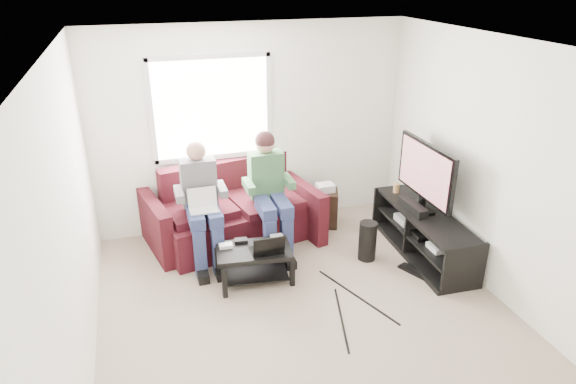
{
  "coord_description": "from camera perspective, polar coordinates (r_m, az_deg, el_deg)",
  "views": [
    {
      "loc": [
        -1.42,
        -3.87,
        3.19
      ],
      "look_at": [
        -0.04,
        0.6,
        1.12
      ],
      "focal_mm": 32.0,
      "sensor_mm": 36.0,
      "label": 1
    }
  ],
  "objects": [
    {
      "name": "console_black",
      "position": [
        6.25,
        15.08,
        -4.3
      ],
      "size": [
        0.38,
        0.3,
        0.07
      ],
      "primitive_type": "cube",
      "color": "black",
      "rests_on": "tv_stand"
    },
    {
      "name": "end_table",
      "position": [
        6.81,
        4.09,
        -1.63
      ],
      "size": [
        0.33,
        0.33,
        0.59
      ],
      "color": "black",
      "rests_on": "floor"
    },
    {
      "name": "coffee_table",
      "position": [
        5.61,
        -3.81,
        -7.27
      ],
      "size": [
        0.85,
        0.58,
        0.4
      ],
      "color": "black",
      "rests_on": "floor"
    },
    {
      "name": "wall_right",
      "position": [
        5.5,
        22.69,
        1.86
      ],
      "size": [
        0.0,
        4.5,
        4.5
      ],
      "primitive_type": "plane",
      "rotation": [
        1.57,
        0.0,
        -1.57
      ],
      "color": "white",
      "rests_on": "floor"
    },
    {
      "name": "soundbar",
      "position": [
        6.18,
        13.69,
        -1.59
      ],
      "size": [
        0.12,
        0.5,
        0.1
      ],
      "primitive_type": "cube",
      "color": "black",
      "rests_on": "tv_stand"
    },
    {
      "name": "controller_b",
      "position": [
        5.68,
        -5.26,
        -5.42
      ],
      "size": [
        0.15,
        0.1,
        0.04
      ],
      "primitive_type": "cube",
      "rotation": [
        0.0,
        0.0,
        -0.1
      ],
      "color": "black",
      "rests_on": "coffee_table"
    },
    {
      "name": "wall_left",
      "position": [
        4.35,
        -23.06,
        -3.96
      ],
      "size": [
        0.0,
        4.5,
        4.5
      ],
      "primitive_type": "plane",
      "rotation": [
        1.57,
        0.0,
        1.57
      ],
      "color": "white",
      "rests_on": "floor"
    },
    {
      "name": "laptop_black",
      "position": [
        5.46,
        -2.44,
        -5.46
      ],
      "size": [
        0.39,
        0.32,
        0.24
      ],
      "primitive_type": null,
      "rotation": [
        0.0,
        0.0,
        -0.25
      ],
      "color": "black",
      "rests_on": "coffee_table"
    },
    {
      "name": "controller_c",
      "position": [
        5.74,
        -1.28,
        -5.0
      ],
      "size": [
        0.15,
        0.1,
        0.04
      ],
      "primitive_type": "cube",
      "rotation": [
        0.0,
        0.0,
        -0.09
      ],
      "color": "gray",
      "rests_on": "coffee_table"
    },
    {
      "name": "floor",
      "position": [
        5.22,
        2.39,
        -13.86
      ],
      "size": [
        4.5,
        4.5,
        0.0
      ],
      "primitive_type": "plane",
      "color": "tan",
      "rests_on": "ground"
    },
    {
      "name": "ceiling",
      "position": [
        4.17,
        3.02,
        15.7
      ],
      "size": [
        4.5,
        4.5,
        0.0
      ],
      "primitive_type": "plane",
      "rotation": [
        3.14,
        0.0,
        0.0
      ],
      "color": "white",
      "rests_on": "wall_back"
    },
    {
      "name": "person_left",
      "position": [
        5.87,
        -9.59,
        -0.75
      ],
      "size": [
        0.4,
        0.7,
        1.4
      ],
      "color": "navy",
      "rests_on": "sofa"
    },
    {
      "name": "wall_back",
      "position": [
        6.56,
        -4.01,
        7.08
      ],
      "size": [
        4.5,
        0.0,
        4.5
      ],
      "primitive_type": "plane",
      "rotation": [
        1.57,
        0.0,
        0.0
      ],
      "color": "white",
      "rests_on": "floor"
    },
    {
      "name": "window",
      "position": [
        6.38,
        -8.47,
        9.17
      ],
      "size": [
        1.48,
        0.04,
        1.28
      ],
      "color": "white",
      "rests_on": "wall_back"
    },
    {
      "name": "keyboard_floor",
      "position": [
        6.05,
        13.99,
        -8.6
      ],
      "size": [
        0.29,
        0.43,
        0.02
      ],
      "primitive_type": "cube",
      "rotation": [
        0.0,
        0.0,
        0.42
      ],
      "color": "black",
      "rests_on": "floor"
    },
    {
      "name": "controller_a",
      "position": [
        5.61,
        -6.93,
        -5.96
      ],
      "size": [
        0.15,
        0.1,
        0.04
      ],
      "primitive_type": "cube",
      "rotation": [
        0.0,
        0.0,
        -0.06
      ],
      "color": "silver",
      "rests_on": "coffee_table"
    },
    {
      "name": "subwoofer",
      "position": [
        6.1,
        8.83,
        -5.4
      ],
      "size": [
        0.21,
        0.21,
        0.47
      ],
      "primitive_type": "cylinder",
      "color": "black",
      "rests_on": "floor"
    },
    {
      "name": "console_white",
      "position": [
        6.0,
        16.8,
        -5.82
      ],
      "size": [
        0.3,
        0.22,
        0.06
      ],
      "primitive_type": "cube",
      "color": "silver",
      "rests_on": "tv_stand"
    },
    {
      "name": "tv",
      "position": [
        6.08,
        15.02,
        2.05
      ],
      "size": [
        0.12,
        1.1,
        0.81
      ],
      "color": "black",
      "rests_on": "tv_stand"
    },
    {
      "name": "sofa",
      "position": [
        6.45,
        -6.31,
        -2.49
      ],
      "size": [
        2.2,
        1.29,
        0.94
      ],
      "color": "#3F0F17",
      "rests_on": "floor"
    },
    {
      "name": "tv_stand",
      "position": [
        6.32,
        14.78,
        -4.73
      ],
      "size": [
        0.57,
        1.68,
        0.55
      ],
      "color": "black",
      "rests_on": "floor"
    },
    {
      "name": "person_right",
      "position": [
        6.01,
        -2.1,
        0.79
      ],
      "size": [
        0.4,
        0.71,
        1.44
      ],
      "color": "navy",
      "rests_on": "sofa"
    },
    {
      "name": "drink_cup",
      "position": [
        6.62,
        11.96,
        0.44
      ],
      "size": [
        0.08,
        0.08,
        0.12
      ],
      "primitive_type": "cylinder",
      "color": "#B1824C",
      "rests_on": "tv_stand"
    },
    {
      "name": "wall_front",
      "position": [
        2.87,
        18.87,
        -18.93
      ],
      "size": [
        4.5,
        0.0,
        4.5
      ],
      "primitive_type": "plane",
      "rotation": [
        -1.57,
        0.0,
        0.0
      ],
      "color": "white",
      "rests_on": "floor"
    },
    {
      "name": "laptop_silver",
      "position": [
        5.74,
        -9.35,
        -1.45
      ],
      "size": [
        0.37,
        0.3,
        0.24
      ],
      "primitive_type": null,
      "rotation": [
        0.0,
        0.0,
        0.29
      ],
      "color": "silver",
      "rests_on": "person_left"
    },
    {
      "name": "console_grey",
      "position": [
        6.51,
        13.51,
        -2.89
      ],
      "size": [
        0.34,
        0.26,
        0.08
      ],
      "primitive_type": "cube",
      "color": "gray",
      "rests_on": "tv_stand"
    }
  ]
}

